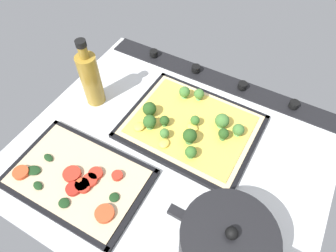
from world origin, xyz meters
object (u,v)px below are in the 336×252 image
(baking_tray_back, at_px, (78,178))
(oil_bottle, at_px, (91,78))
(baking_tray_front, at_px, (191,127))
(cooking_pot, at_px, (226,245))
(veggie_pizza_back, at_px, (78,179))
(broccoli_pizza, at_px, (190,124))

(baking_tray_back, bearing_deg, oil_bottle, -62.01)
(baking_tray_front, xyz_separation_m, cooking_pot, (-0.20, 0.27, 0.06))
(baking_tray_front, xyz_separation_m, baking_tray_back, (0.17, 0.28, 0.00))
(veggie_pizza_back, xyz_separation_m, cooking_pot, (-0.37, -0.02, 0.05))
(broccoli_pizza, bearing_deg, baking_tray_front, -126.50)
(veggie_pizza_back, relative_size, oil_bottle, 1.47)
(baking_tray_front, distance_m, cooking_pot, 0.34)
(baking_tray_back, xyz_separation_m, oil_bottle, (0.12, -0.23, 0.08))
(baking_tray_front, relative_size, broccoli_pizza, 1.07)
(baking_tray_front, bearing_deg, oil_bottle, 8.23)
(cooking_pot, height_order, oil_bottle, oil_bottle)
(broccoli_pizza, relative_size, cooking_pot, 1.33)
(broccoli_pizza, distance_m, baking_tray_back, 0.32)
(baking_tray_front, height_order, cooking_pot, cooking_pot)
(broccoli_pizza, xyz_separation_m, baking_tray_back, (0.17, 0.27, -0.02))
(veggie_pizza_back, relative_size, cooking_pot, 1.23)
(baking_tray_back, relative_size, oil_bottle, 1.58)
(baking_tray_back, distance_m, oil_bottle, 0.28)
(broccoli_pizza, relative_size, veggie_pizza_back, 1.08)
(broccoli_pizza, relative_size, oil_bottle, 1.58)
(oil_bottle, bearing_deg, cooking_pot, 155.98)
(baking_tray_back, relative_size, cooking_pot, 1.33)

